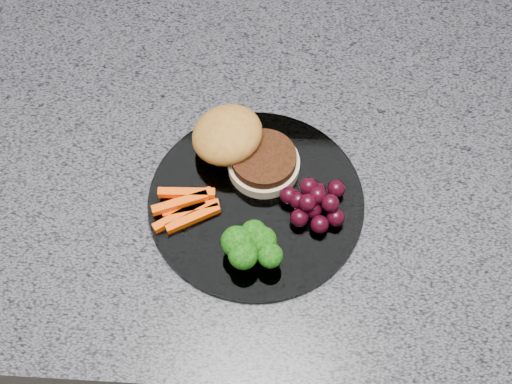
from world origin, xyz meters
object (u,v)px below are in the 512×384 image
Objects in this scene: burger at (240,147)px; grape_bunch at (315,203)px; plate at (256,201)px; island_cabinet at (255,290)px.

burger is 1.97× the size of grape_bunch.
burger is 0.12m from grape_bunch.
island_cabinet is at bearing 94.57° from plate.
plate is at bearing -85.43° from island_cabinet.
plate is at bearing 173.73° from grape_bunch.
island_cabinet is at bearing 52.71° from burger.
plate reaches higher than island_cabinet.
island_cabinet is 0.50m from grape_bunch.
burger reaches higher than plate.
island_cabinet is 0.50m from burger.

